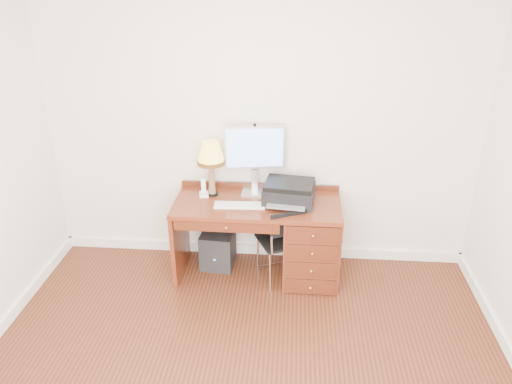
# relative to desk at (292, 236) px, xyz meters

# --- Properties ---
(ground) EXTENTS (4.00, 4.00, 0.00)m
(ground) POSITION_rel_desk_xyz_m (-0.32, -1.40, -0.41)
(ground) COLOR #3E1B0E
(ground) RESTS_ON ground
(room_shell) EXTENTS (4.00, 4.00, 4.00)m
(room_shell) POSITION_rel_desk_xyz_m (-0.32, -0.77, -0.36)
(room_shell) COLOR white
(room_shell) RESTS_ON ground
(desk) EXTENTS (1.50, 0.67, 0.75)m
(desk) POSITION_rel_desk_xyz_m (0.00, 0.00, 0.00)
(desk) COLOR maroon
(desk) RESTS_ON ground
(monitor) EXTENTS (0.56, 0.22, 0.64)m
(monitor) POSITION_rel_desk_xyz_m (-0.36, 0.23, 0.74)
(monitor) COLOR silver
(monitor) RESTS_ON desk
(keyboard) EXTENTS (0.45, 0.15, 0.02)m
(keyboard) POSITION_rel_desk_xyz_m (-0.47, -0.09, 0.35)
(keyboard) COLOR white
(keyboard) RESTS_ON desk
(mouse_pad) EXTENTS (0.21, 0.21, 0.04)m
(mouse_pad) POSITION_rel_desk_xyz_m (-0.01, -0.03, 0.35)
(mouse_pad) COLOR black
(mouse_pad) RESTS_ON desk
(printer) EXTENTS (0.48, 0.40, 0.20)m
(printer) POSITION_rel_desk_xyz_m (-0.04, 0.03, 0.43)
(printer) COLOR black
(printer) RESTS_ON desk
(leg_lamp) EXTENTS (0.25, 0.25, 0.52)m
(leg_lamp) POSITION_rel_desk_xyz_m (-0.75, 0.12, 0.72)
(leg_lamp) COLOR black
(leg_lamp) RESTS_ON desk
(phone) EXTENTS (0.10, 0.10, 0.17)m
(phone) POSITION_rel_desk_xyz_m (-0.82, 0.09, 0.39)
(phone) COLOR white
(phone) RESTS_ON desk
(pen_cup) EXTENTS (0.08, 0.08, 0.10)m
(pen_cup) POSITION_rel_desk_xyz_m (-0.06, 0.20, 0.38)
(pen_cup) COLOR black
(pen_cup) RESTS_ON desk
(chair) EXTENTS (0.49, 0.50, 0.78)m
(chair) POSITION_rel_desk_xyz_m (-0.11, -0.14, 0.06)
(chair) COLOR black
(chair) RESTS_ON ground
(equipment_box) EXTENTS (0.33, 0.33, 0.36)m
(equipment_box) POSITION_rel_desk_xyz_m (-0.71, 0.10, -0.23)
(equipment_box) COLOR black
(equipment_box) RESTS_ON ground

